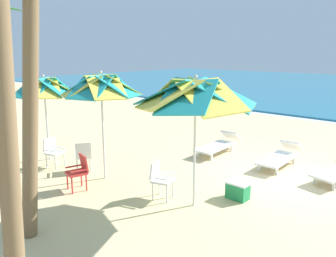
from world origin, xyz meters
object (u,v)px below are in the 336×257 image
at_px(plastic_chair_0, 160,178).
at_px(palm_tree_2, 27,48).
at_px(sun_lounger_1, 281,156).
at_px(cooler_box, 238,190).
at_px(beach_umbrella_2, 44,88).
at_px(beach_umbrella_0, 196,94).
at_px(plastic_chair_3, 53,151).
at_px(sun_lounger_2, 219,145).
at_px(plastic_chair_2, 79,170).
at_px(beach_umbrella_1, 101,87).
at_px(plastic_chair_1, 83,155).

relative_size(plastic_chair_0, palm_tree_2, 0.16).
height_order(sun_lounger_1, cooler_box, sun_lounger_1).
bearing_deg(beach_umbrella_2, beach_umbrella_0, 4.47).
height_order(beach_umbrella_2, cooler_box, beach_umbrella_2).
relative_size(plastic_chair_3, sun_lounger_2, 0.40).
distance_m(plastic_chair_0, sun_lounger_1, 4.23).
xyz_separation_m(plastic_chair_2, cooler_box, (3.16, 2.12, -0.30)).
bearing_deg(beach_umbrella_2, palm_tree_2, -30.71).
height_order(sun_lounger_2, palm_tree_2, palm_tree_2).
relative_size(beach_umbrella_0, beach_umbrella_1, 1.00).
xyz_separation_m(plastic_chair_1, sun_lounger_1, (3.84, 4.25, -0.22)).
relative_size(plastic_chair_0, sun_lounger_1, 0.40).
distance_m(beach_umbrella_0, plastic_chair_1, 4.14).
relative_size(beach_umbrella_1, sun_lounger_2, 1.31).
height_order(plastic_chair_2, palm_tree_2, palm_tree_2).
distance_m(plastic_chair_0, sun_lounger_2, 4.11).
xyz_separation_m(beach_umbrella_0, plastic_chair_2, (-2.63, -1.17, -1.96)).
xyz_separation_m(beach_umbrella_1, plastic_chair_2, (0.16, -0.88, -1.95)).
relative_size(beach_umbrella_1, sun_lounger_1, 1.31).
height_order(plastic_chair_1, sun_lounger_1, plastic_chair_1).
relative_size(beach_umbrella_1, plastic_chair_2, 3.29).
relative_size(plastic_chair_2, sun_lounger_1, 0.40).
bearing_deg(plastic_chair_3, plastic_chair_0, 7.34).
distance_m(plastic_chair_0, plastic_chair_2, 2.05).
bearing_deg(beach_umbrella_2, sun_lounger_1, 37.44).
distance_m(sun_lounger_2, palm_tree_2, 7.23).
xyz_separation_m(sun_lounger_2, palm_tree_2, (0.44, -6.53, 3.08)).
bearing_deg(plastic_chair_1, sun_lounger_1, 47.89).
xyz_separation_m(sun_lounger_1, sun_lounger_2, (-2.10, -0.13, 0.00)).
xyz_separation_m(sun_lounger_1, cooler_box, (0.32, -2.93, -0.08)).
distance_m(beach_umbrella_2, cooler_box, 6.43).
relative_size(beach_umbrella_0, plastic_chair_2, 3.29).
bearing_deg(plastic_chair_1, cooler_box, 17.62).
height_order(beach_umbrella_2, sun_lounger_2, beach_umbrella_2).
xyz_separation_m(plastic_chair_0, plastic_chair_2, (-1.81, -0.96, 0.00)).
bearing_deg(plastic_chair_2, plastic_chair_3, 167.00).
bearing_deg(sun_lounger_1, cooler_box, -83.86).
distance_m(plastic_chair_3, sun_lounger_2, 5.24).
bearing_deg(beach_umbrella_1, cooler_box, 20.44).
xyz_separation_m(beach_umbrella_2, palm_tree_2, (3.96, -2.35, 1.12)).
bearing_deg(plastic_chair_2, beach_umbrella_2, 165.07).
xyz_separation_m(sun_lounger_2, cooler_box, (2.42, -2.80, -0.08)).
distance_m(beach_umbrella_1, cooler_box, 4.19).
bearing_deg(plastic_chair_1, sun_lounger_2, 67.14).
bearing_deg(beach_umbrella_2, plastic_chair_2, -14.93).
relative_size(plastic_chair_3, cooler_box, 1.73).
bearing_deg(cooler_box, beach_umbrella_2, -166.94).
distance_m(sun_lounger_1, sun_lounger_2, 2.11).
bearing_deg(plastic_chair_1, beach_umbrella_0, 5.76).
xyz_separation_m(plastic_chair_0, plastic_chair_1, (-2.81, -0.16, 0.00)).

